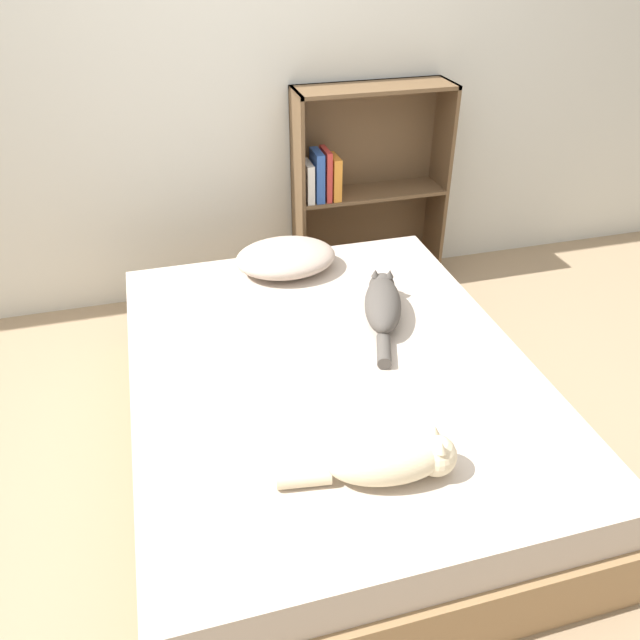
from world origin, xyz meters
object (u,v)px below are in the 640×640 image
object	(u,v)px
pillow	(285,257)
cat_dark	(383,304)
bookshelf	(362,187)
cat_light	(390,459)
bed	(330,405)

from	to	relation	value
pillow	cat_dark	distance (m)	0.59
cat_dark	bookshelf	world-z (taller)	bookshelf
cat_light	cat_dark	xyz separation A→B (m)	(0.29, 0.84, -0.01)
bed	cat_dark	xyz separation A→B (m)	(0.30, 0.24, 0.28)
bookshelf	cat_light	bearing A→B (deg)	-106.14
bookshelf	pillow	bearing A→B (deg)	-135.84
bed	pillow	distance (m)	0.80
pillow	cat_dark	bearing A→B (deg)	-59.19
pillow	bookshelf	xyz separation A→B (m)	(0.57, 0.55, 0.08)
cat_light	cat_dark	distance (m)	0.89
cat_dark	bookshelf	distance (m)	1.09
bed	cat_dark	distance (m)	0.48
bed	bookshelf	size ratio (longest dim) A/B	1.70
pillow	cat_dark	size ratio (longest dim) A/B	0.85
cat_dark	bed	bearing A→B (deg)	147.95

